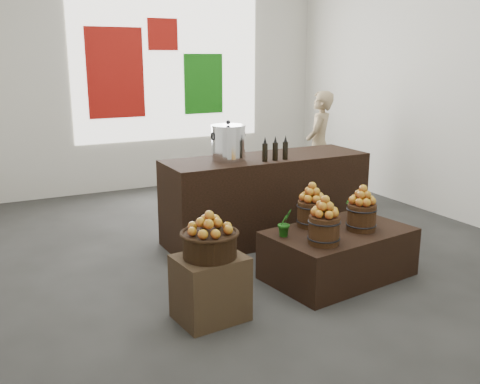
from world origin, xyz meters
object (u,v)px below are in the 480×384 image
shopper (319,145)px  crate (210,288)px  display_table (338,253)px  stock_pot_left (228,144)px  counter (266,198)px  wicker_basket (210,245)px

shopper → crate: bearing=2.3°
crate → shopper: shopper is taller
display_table → stock_pot_left: stock_pot_left is taller
counter → stock_pot_left: size_ratio=6.47×
wicker_basket → stock_pot_left: stock_pot_left is taller
shopper → counter: bearing=-2.7°
stock_pot_left → display_table: bearing=-67.6°
display_table → shopper: bearing=50.9°
stock_pot_left → wicker_basket: bearing=-120.7°
stock_pot_left → crate: bearing=-120.7°
wicker_basket → counter: counter is taller
wicker_basket → shopper: (3.13, 2.89, 0.17)m
wicker_basket → stock_pot_left: (0.94, 1.59, 0.54)m
crate → wicker_basket: wicker_basket is taller
display_table → counter: counter is taller
counter → shopper: size_ratio=1.49×
counter → stock_pot_left: (-0.50, -0.00, 0.70)m
stock_pot_left → shopper: shopper is taller
crate → wicker_basket: bearing=0.0°
shopper → wicker_basket: bearing=2.3°
display_table → counter: (-0.06, 1.36, 0.26)m
stock_pot_left → shopper: 2.57m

